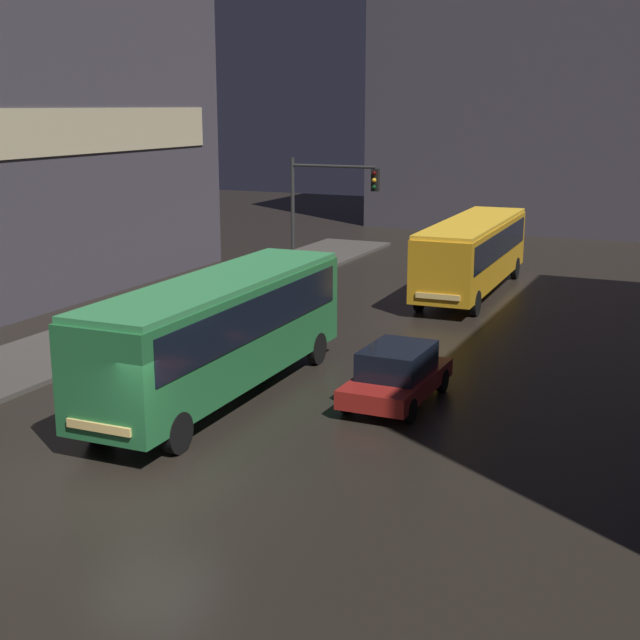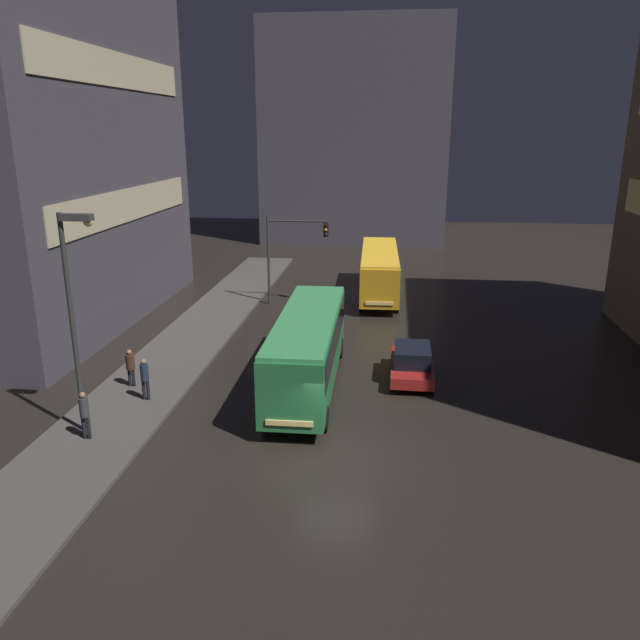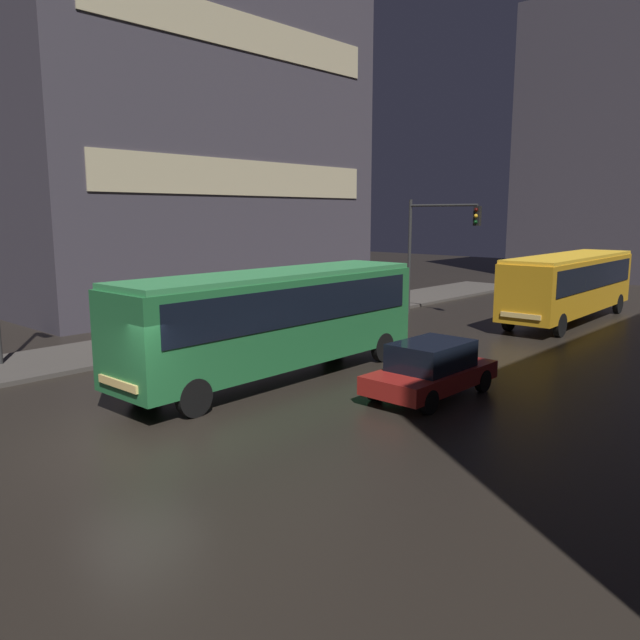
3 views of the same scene
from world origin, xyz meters
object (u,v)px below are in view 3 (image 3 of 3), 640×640
Objects in this scene: bus_near at (276,313)px; car_taxi at (431,369)px; bus_far at (570,281)px; pedestrian_far at (117,318)px; traffic_light_main at (434,236)px; pedestrian_near at (100,325)px.

bus_near is 2.59× the size of car_taxi.
bus_far is at bearing -82.31° from car_taxi.
bus_near is 0.98× the size of bus_far.
pedestrian_far is at bearing 12.61° from car_taxi.
traffic_light_main is at bearing -70.94° from pedestrian_far.
bus_far is at bearing -99.95° from bus_near.
car_taxi is 14.48m from traffic_light_main.
bus_near reaches higher than car_taxi.
pedestrian_near is at bearing 19.20° from bus_near.
car_taxi is at bearing -130.90° from pedestrian_far.
bus_far is 6.19× the size of pedestrian_near.
bus_near is at bearing 19.66° from car_taxi.
bus_far is (2.66, 16.52, -0.11)m from bus_near.
bus_far is 20.40m from pedestrian_far.
traffic_light_main is at bearing -57.33° from car_taxi.
car_taxi is at bearing -161.55° from bus_near.
car_taxi is (4.57, 1.60, -1.27)m from bus_near.
traffic_light_main is (-2.97, 13.54, 1.91)m from bus_near.
pedestrian_near reaches higher than car_taxi.
bus_near is 5.00m from car_taxi.
pedestrian_far is 0.29× the size of traffic_light_main.
pedestrian_near is (-11.05, -3.96, 0.41)m from car_taxi.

